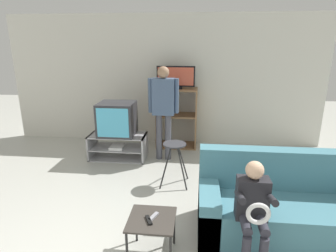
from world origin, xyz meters
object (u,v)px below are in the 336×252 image
at_px(remote_control_black, 149,220).
at_px(remote_control_white, 153,216).
at_px(couch, 284,208).
at_px(tv_stand, 118,147).
at_px(television_flat, 176,78).
at_px(person_standing_adult, 163,104).
at_px(folding_stool, 174,152).
at_px(snack_table, 152,223).
at_px(media_shelf, 177,117).
at_px(person_seated_child, 253,206).
at_px(television_main, 117,119).

xyz_separation_m(remote_control_black, remote_control_white, (0.04, 0.06, 0.00)).
height_order(remote_control_black, couch, couch).
distance_m(tv_stand, couch, 3.05).
relative_size(television_flat, person_standing_adult, 0.44).
bearing_deg(remote_control_black, folding_stool, 61.03).
relative_size(tv_stand, snack_table, 2.26).
distance_m(media_shelf, television_flat, 0.79).
distance_m(television_flat, folding_stool, 1.83).
height_order(television_flat, person_seated_child, television_flat).
distance_m(media_shelf, couch, 2.97).
relative_size(folding_stool, remote_control_white, 4.51).
distance_m(folding_stool, remote_control_black, 1.56).
relative_size(folding_stool, person_standing_adult, 0.39).
distance_m(television_flat, snack_table, 3.28).
relative_size(tv_stand, couch, 0.54).
distance_m(tv_stand, person_seated_child, 3.08).
relative_size(tv_stand, remote_control_black, 7.08).
bearing_deg(remote_control_black, couch, -2.96).
height_order(television_flat, remote_control_black, television_flat).
relative_size(couch, person_standing_adult, 1.13).
height_order(tv_stand, person_seated_child, person_seated_child).
bearing_deg(tv_stand, snack_table, -67.12).
bearing_deg(folding_stool, tv_stand, 141.47).
xyz_separation_m(television_flat, remote_control_white, (0.04, -3.10, -0.95)).
bearing_deg(person_standing_adult, person_seated_child, -64.81).
bearing_deg(remote_control_white, tv_stand, 136.63).
relative_size(media_shelf, person_standing_adult, 0.71).
xyz_separation_m(television_main, remote_control_black, (0.99, -2.45, -0.30)).
xyz_separation_m(remote_control_white, person_standing_adult, (-0.19, 2.43, 0.58)).
xyz_separation_m(media_shelf, remote_control_black, (-0.03, -3.17, -0.17)).
height_order(media_shelf, folding_stool, media_shelf).
relative_size(media_shelf, snack_table, 2.64).
height_order(television_main, couch, television_main).
xyz_separation_m(folding_stool, person_standing_adult, (-0.27, 0.93, 0.50)).
height_order(folding_stool, remote_control_black, folding_stool).
distance_m(media_shelf, remote_control_white, 3.11).
bearing_deg(remote_control_black, remote_control_white, 34.53).
distance_m(television_flat, remote_control_black, 3.30).
bearing_deg(snack_table, remote_control_black, -118.01).
xyz_separation_m(media_shelf, person_standing_adult, (-0.18, -0.68, 0.41)).
relative_size(snack_table, person_standing_adult, 0.27).
xyz_separation_m(snack_table, person_seated_child, (0.95, 0.05, 0.22)).
height_order(media_shelf, television_flat, television_flat).
distance_m(snack_table, remote_control_white, 0.07).
xyz_separation_m(tv_stand, couch, (2.40, -1.87, 0.08)).
bearing_deg(remote_control_white, snack_table, -102.60).
height_order(media_shelf, snack_table, media_shelf).
height_order(tv_stand, media_shelf, media_shelf).
bearing_deg(snack_table, tv_stand, 112.88).
height_order(person_standing_adult, person_seated_child, person_standing_adult).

